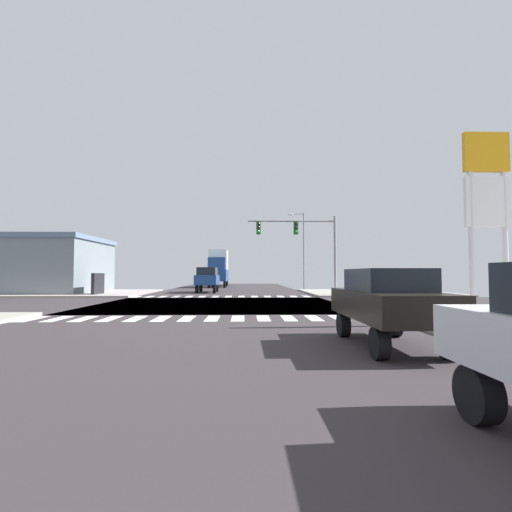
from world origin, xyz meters
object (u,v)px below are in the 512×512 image
gas_station_sign (487,193)px  bank_building (9,265)px  box_truck_nearside_1 (218,267)px  street_lamp (302,244)px  sedan_queued_1 (388,300)px  suv_trailing_3 (207,278)px  traffic_signal_mast (301,237)px  suv_crossing_2 (221,276)px

gas_station_sign → bank_building: gas_station_sign is taller
box_truck_nearside_1 → street_lamp: bearing=134.6°
street_lamp → sedan_queued_1: size_ratio=1.92×
gas_station_sign → suv_trailing_3: 26.35m
box_truck_nearside_1 → sedan_queued_1: bearing=99.6°
suv_trailing_3 → sedan_queued_1: bearing=104.5°
gas_station_sign → street_lamp: (-2.45, 27.99, 0.35)m
gas_station_sign → bank_building: bearing=143.4°
traffic_signal_mast → box_truck_nearside_1: size_ratio=0.97×
sedan_queued_1 → traffic_signal_mast: bearing=87.6°
traffic_signal_mast → suv_trailing_3: size_ratio=1.52×
bank_building → suv_trailing_3: (17.48, 1.36, -1.11)m
gas_station_sign → bank_building: 36.78m
bank_building → suv_crossing_2: size_ratio=3.76×
suv_crossing_2 → gas_station_sign: bearing=105.0°
bank_building → traffic_signal_mast: bearing=-10.7°
street_lamp → suv_trailing_3: bearing=-153.5°
traffic_signal_mast → box_truck_nearside_1: traffic_signal_mast is taller
street_lamp → sedan_queued_1: street_lamp is taller
bank_building → suv_crossing_2: bank_building is taller
traffic_signal_mast → box_truck_nearside_1: (-7.89, 20.61, -2.11)m
suv_trailing_3 → gas_station_sign: bearing=117.4°
bank_building → suv_crossing_2: bearing=52.7°
suv_crossing_2 → suv_trailing_3: (0.00, -21.54, 0.00)m
suv_trailing_3 → box_truck_nearside_1: bearing=-90.0°
gas_station_sign → box_truck_nearside_1: size_ratio=0.94×
gas_station_sign → box_truck_nearside_1: gas_station_sign is taller
street_lamp → sedan_queued_1: (-2.57, -31.89, -3.80)m
sedan_queued_1 → suv_trailing_3: suv_trailing_3 is taller
gas_station_sign → street_lamp: bearing=95.0°
gas_station_sign → street_lamp: street_lamp is taller
gas_station_sign → suv_crossing_2: bearing=105.0°
gas_station_sign → box_truck_nearside_1: (-12.02, 37.70, -2.01)m
box_truck_nearside_1 → suv_crossing_2: 7.17m
sedan_queued_1 → box_truck_nearside_1: bearing=99.6°
street_lamp → gas_station_sign: bearing=-85.0°
sedan_queued_1 → gas_station_sign: bearing=37.8°
suv_crossing_2 → suv_trailing_3: size_ratio=1.00×
gas_station_sign → bank_building: (-29.49, 21.87, -2.07)m
traffic_signal_mast → street_lamp: street_lamp is taller
street_lamp → suv_crossing_2: street_lamp is taller
gas_station_sign → suv_trailing_3: gas_station_sign is taller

